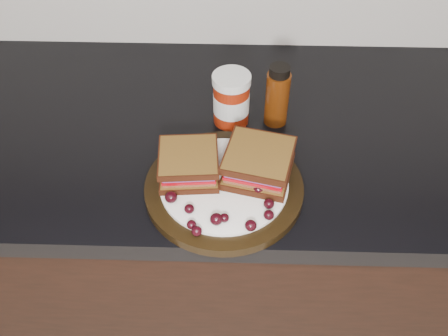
# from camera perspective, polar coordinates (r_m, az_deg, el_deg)

# --- Properties ---
(base_cabinets) EXTENTS (3.96, 0.58, 0.86)m
(base_cabinets) POSITION_cam_1_polar(r_m,az_deg,el_deg) (1.37, -2.65, -9.94)
(base_cabinets) COLOR black
(base_cabinets) RESTS_ON ground_plane
(countertop) EXTENTS (3.98, 0.60, 0.04)m
(countertop) POSITION_cam_1_polar(r_m,az_deg,el_deg) (1.03, -3.49, 4.11)
(countertop) COLOR black
(countertop) RESTS_ON base_cabinets
(plate) EXTENTS (0.28, 0.28, 0.02)m
(plate) POSITION_cam_1_polar(r_m,az_deg,el_deg) (0.88, 0.00, -2.29)
(plate) COLOR black
(plate) RESTS_ON countertop
(sandwich_left) EXTENTS (0.11, 0.11, 0.05)m
(sandwich_left) POSITION_cam_1_polar(r_m,az_deg,el_deg) (0.87, -4.05, 0.48)
(sandwich_left) COLOR brown
(sandwich_left) RESTS_ON plate
(sandwich_right) EXTENTS (0.14, 0.14, 0.05)m
(sandwich_right) POSITION_cam_1_polar(r_m,az_deg,el_deg) (0.87, 3.95, 0.57)
(sandwich_right) COLOR brown
(sandwich_right) RESTS_ON plate
(grape_0) EXTENTS (0.02, 0.02, 0.02)m
(grape_0) POSITION_cam_1_polar(r_m,az_deg,el_deg) (0.84, -6.08, -3.33)
(grape_0) COLOR black
(grape_0) RESTS_ON plate
(grape_1) EXTENTS (0.02, 0.02, 0.02)m
(grape_1) POSITION_cam_1_polar(r_m,az_deg,el_deg) (0.82, -3.99, -4.68)
(grape_1) COLOR black
(grape_1) RESTS_ON plate
(grape_2) EXTENTS (0.02, 0.02, 0.01)m
(grape_2) POSITION_cam_1_polar(r_m,az_deg,el_deg) (0.80, -3.73, -6.48)
(grape_2) COLOR black
(grape_2) RESTS_ON plate
(grape_3) EXTENTS (0.02, 0.02, 0.02)m
(grape_3) POSITION_cam_1_polar(r_m,az_deg,el_deg) (0.80, -3.13, -7.21)
(grape_3) COLOR black
(grape_3) RESTS_ON plate
(grape_4) EXTENTS (0.02, 0.02, 0.02)m
(grape_4) POSITION_cam_1_polar(r_m,az_deg,el_deg) (0.81, -0.88, -5.86)
(grape_4) COLOR black
(grape_4) RESTS_ON plate
(grape_5) EXTENTS (0.02, 0.02, 0.01)m
(grape_5) POSITION_cam_1_polar(r_m,az_deg,el_deg) (0.81, 0.04, -5.72)
(grape_5) COLOR black
(grape_5) RESTS_ON plate
(grape_6) EXTENTS (0.02, 0.02, 0.02)m
(grape_6) POSITION_cam_1_polar(r_m,az_deg,el_deg) (0.80, 3.07, -6.57)
(grape_6) COLOR black
(grape_6) RESTS_ON plate
(grape_7) EXTENTS (0.02, 0.02, 0.02)m
(grape_7) POSITION_cam_1_polar(r_m,az_deg,el_deg) (0.82, 5.14, -5.37)
(grape_7) COLOR black
(grape_7) RESTS_ON plate
(grape_8) EXTENTS (0.02, 0.02, 0.02)m
(grape_8) POSITION_cam_1_polar(r_m,az_deg,el_deg) (0.83, 5.15, -4.09)
(grape_8) COLOR black
(grape_8) RESTS_ON plate
(grape_9) EXTENTS (0.02, 0.02, 0.02)m
(grape_9) POSITION_cam_1_polar(r_m,az_deg,el_deg) (0.85, 3.98, -2.45)
(grape_9) COLOR black
(grape_9) RESTS_ON plate
(grape_10) EXTENTS (0.02, 0.02, 0.02)m
(grape_10) POSITION_cam_1_polar(r_m,az_deg,el_deg) (0.88, 5.61, -0.64)
(grape_10) COLOR black
(grape_10) RESTS_ON plate
(grape_11) EXTENTS (0.02, 0.02, 0.02)m
(grape_11) POSITION_cam_1_polar(r_m,az_deg,el_deg) (0.89, 3.59, 0.22)
(grape_11) COLOR black
(grape_11) RESTS_ON plate
(grape_12) EXTENTS (0.02, 0.02, 0.02)m
(grape_12) POSITION_cam_1_polar(r_m,az_deg,el_deg) (0.90, 3.58, 1.09)
(grape_12) COLOR black
(grape_12) RESTS_ON plate
(grape_13) EXTENTS (0.02, 0.02, 0.02)m
(grape_13) POSITION_cam_1_polar(r_m,az_deg,el_deg) (0.90, -4.02, 0.79)
(grape_13) COLOR black
(grape_13) RESTS_ON plate
(grape_14) EXTENTS (0.02, 0.02, 0.02)m
(grape_14) POSITION_cam_1_polar(r_m,az_deg,el_deg) (0.88, -5.14, -0.34)
(grape_14) COLOR black
(grape_14) RESTS_ON plate
(grape_15) EXTENTS (0.02, 0.02, 0.02)m
(grape_15) POSITION_cam_1_polar(r_m,az_deg,el_deg) (0.86, -4.36, -1.76)
(grape_15) COLOR black
(grape_15) RESTS_ON plate
(grape_16) EXTENTS (0.02, 0.02, 0.02)m
(grape_16) POSITION_cam_1_polar(r_m,az_deg,el_deg) (0.91, -3.53, 1.47)
(grape_16) COLOR black
(grape_16) RESTS_ON plate
(grape_17) EXTENTS (0.02, 0.02, 0.02)m
(grape_17) POSITION_cam_1_polar(r_m,az_deg,el_deg) (0.89, -4.75, 0.04)
(grape_17) COLOR black
(grape_17) RESTS_ON plate
(grape_18) EXTENTS (0.02, 0.02, 0.02)m
(grape_18) POSITION_cam_1_polar(r_m,az_deg,el_deg) (0.87, -5.39, -0.73)
(grape_18) COLOR black
(grape_18) RESTS_ON plate
(condiment_jar) EXTENTS (0.09, 0.09, 0.11)m
(condiment_jar) POSITION_cam_1_polar(r_m,az_deg,el_deg) (0.99, 0.84, 7.89)
(condiment_jar) COLOR maroon
(condiment_jar) RESTS_ON countertop
(oil_bottle) EXTENTS (0.06, 0.06, 0.13)m
(oil_bottle) POSITION_cam_1_polar(r_m,az_deg,el_deg) (0.99, 6.12, 8.28)
(oil_bottle) COLOR #471D07
(oil_bottle) RESTS_ON countertop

